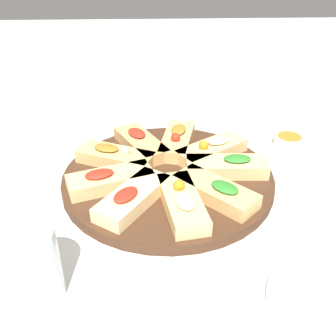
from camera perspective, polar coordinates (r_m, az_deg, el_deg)
The scene contains 14 objects.
ground_plane at distance 0.73m, azimuth 0.00°, elevation -2.11°, with size 3.00×3.00×0.00m, color silver.
serving_board at distance 0.72m, azimuth 0.00°, elevation -1.49°, with size 0.38×0.38×0.02m, color #422819.
focaccia_slice_0 at distance 0.63m, azimuth 2.06°, elevation -4.96°, with size 0.15×0.08×0.04m.
focaccia_slice_1 at distance 0.66m, azimuth 6.94°, elevation -3.34°, with size 0.14×0.14×0.03m.
focaccia_slice_2 at distance 0.72m, azimuth 8.65°, elevation 0.07°, with size 0.06×0.15×0.03m.
focaccia_slice_3 at distance 0.77m, azimuth 6.38°, elevation 2.64°, with size 0.13×0.15×0.04m.
focaccia_slice_4 at distance 0.80m, azimuth 1.34°, elevation 4.07°, with size 0.15×0.08×0.04m.
focaccia_slice_5 at distance 0.79m, azimuth -3.98°, elevation 3.61°, with size 0.15×0.12×0.03m.
focaccia_slice_6 at distance 0.75m, azimuth -7.66°, elevation 1.67°, with size 0.11×0.16×0.04m.
focaccia_slice_7 at distance 0.69m, azimuth -8.44°, elevation -1.69°, with size 0.10×0.16×0.03m.
focaccia_slice_8 at distance 0.64m, azimuth -5.15°, elevation -4.27°, with size 0.15×0.13×0.03m.
plate_left at distance 1.05m, azimuth 15.51°, elevation 8.31°, with size 0.25×0.25×0.02m.
water_glass at distance 0.52m, azimuth -19.53°, elevation -13.24°, with size 0.08×0.08×0.11m, color silver.
dipping_bowl at distance 0.89m, azimuth 17.14°, elevation 3.82°, with size 0.07×0.07×0.02m.
Camera 1 is at (0.61, -0.02, 0.41)m, focal length 42.00 mm.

